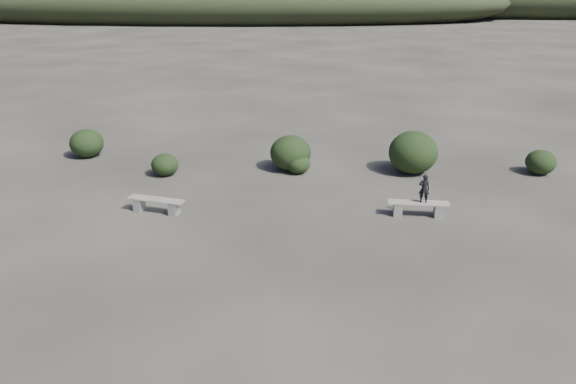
{
  "coord_description": "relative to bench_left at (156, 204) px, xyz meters",
  "views": [
    {
      "loc": [
        1.16,
        -11.68,
        6.99
      ],
      "look_at": [
        -0.15,
        3.5,
        1.1
      ],
      "focal_mm": 35.0,
      "sensor_mm": 36.0,
      "label": 1
    }
  ],
  "objects": [
    {
      "name": "shrub_f",
      "position": [
        -4.6,
        5.47,
        0.29
      ],
      "size": [
        1.36,
        1.36,
        1.15
      ],
      "primitive_type": "ellipsoid",
      "color": "black",
      "rests_on": "ground"
    },
    {
      "name": "shrub_e",
      "position": [
        13.26,
        4.86,
        0.18
      ],
      "size": [
        1.11,
        1.11,
        0.92
      ],
      "primitive_type": "ellipsoid",
      "color": "black",
      "rests_on": "ground"
    },
    {
      "name": "seated_person",
      "position": [
        8.3,
        0.41,
        0.64
      ],
      "size": [
        0.34,
        0.24,
        0.9
      ],
      "primitive_type": "imported",
      "rotation": [
        0.0,
        0.0,
        3.07
      ],
      "color": "black",
      "rests_on": "bench_right"
    },
    {
      "name": "shrub_b",
      "position": [
        3.87,
        4.54,
        0.39
      ],
      "size": [
        1.56,
        1.56,
        1.34
      ],
      "primitive_type": "ellipsoid",
      "color": "black",
      "rests_on": "ground"
    },
    {
      "name": "ground",
      "position": [
        4.38,
        -4.2,
        -0.28
      ],
      "size": [
        1200.0,
        1200.0,
        0.0
      ],
      "primitive_type": "plane",
      "color": "#292520",
      "rests_on": "ground"
    },
    {
      "name": "bench_left",
      "position": [
        0.0,
        0.0,
        0.0
      ],
      "size": [
        1.88,
        0.74,
        0.46
      ],
      "rotation": [
        0.0,
        0.0,
        -0.2
      ],
      "color": "slate",
      "rests_on": "ground"
    },
    {
      "name": "shrub_c",
      "position": [
        4.18,
        4.16,
        0.09
      ],
      "size": [
        0.92,
        0.92,
        0.74
      ],
      "primitive_type": "ellipsoid",
      "color": "black",
      "rests_on": "ground"
    },
    {
      "name": "shrub_a",
      "position": [
        -0.75,
        3.49,
        0.13
      ],
      "size": [
        1.01,
        1.01,
        0.82
      ],
      "primitive_type": "ellipsoid",
      "color": "black",
      "rests_on": "ground"
    },
    {
      "name": "shrub_d",
      "position": [
        8.48,
        4.59,
        0.52
      ],
      "size": [
        1.83,
        1.83,
        1.6
      ],
      "primitive_type": "ellipsoid",
      "color": "black",
      "rests_on": "ground"
    },
    {
      "name": "bench_right",
      "position": [
        8.18,
        0.42,
        0.0
      ],
      "size": [
        1.87,
        0.42,
        0.47
      ],
      "rotation": [
        0.0,
        0.0,
        -0.02
      ],
      "color": "slate",
      "rests_on": "ground"
    }
  ]
}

